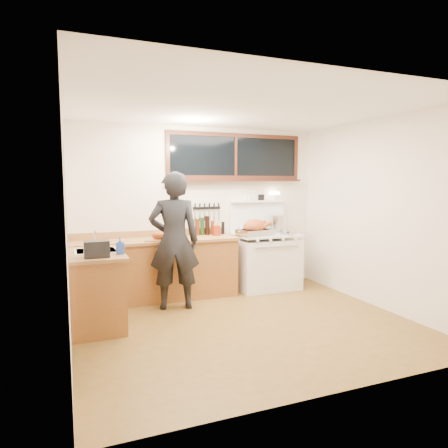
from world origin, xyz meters
name	(u,v)px	position (x,y,z in m)	size (l,w,h in m)	color
ground_plane	(245,325)	(0.00, 0.00, -0.01)	(4.00, 3.50, 0.02)	brown
room_shell	(246,189)	(0.00, 0.00, 1.65)	(4.10, 3.60, 2.65)	silver
counter_back	(156,269)	(-0.80, 1.45, 0.45)	(2.44, 0.64, 1.00)	brown
counter_left	(96,289)	(-1.70, 0.62, 0.45)	(0.64, 1.09, 0.90)	brown
sink_unit	(96,255)	(-1.68, 0.70, 0.85)	(0.50, 0.45, 0.37)	white
vintage_stove	(265,260)	(1.00, 1.41, 0.47)	(1.02, 0.74, 1.58)	white
back_window	(236,162)	(0.60, 1.72, 2.06)	(2.32, 0.13, 0.77)	black
left_doorway	(69,255)	(-1.99, -0.55, 1.09)	(0.02, 1.04, 2.17)	black
knife_strip	(207,209)	(0.10, 1.73, 1.31)	(0.46, 0.03, 0.28)	black
man	(174,241)	(-0.65, 0.93, 0.94)	(0.76, 0.58, 1.87)	black
soap_bottle	(120,246)	(-1.43, 0.40, 1.00)	(0.09, 0.09, 0.20)	#2447B8
toaster	(97,249)	(-1.70, 0.28, 0.99)	(0.27, 0.19, 0.19)	black
cutting_board	(159,237)	(-0.78, 1.29, 0.95)	(0.42, 0.37, 0.13)	#9C6C3E
roast_turkey	(255,229)	(0.74, 1.27, 1.00)	(0.55, 0.43, 0.26)	silver
stockpot	(278,223)	(1.29, 1.52, 1.05)	(0.31, 0.31, 0.29)	silver
saucepan	(260,229)	(0.99, 1.60, 0.96)	(0.17, 0.28, 0.12)	silver
pot_lid	(288,234)	(1.29, 1.20, 0.91)	(0.28, 0.28, 0.04)	silver
coffee_tin	(216,231)	(0.17, 1.49, 0.98)	(0.11, 0.09, 0.16)	maroon
pitcher	(182,231)	(-0.34, 1.64, 0.98)	(0.10, 0.10, 0.15)	white
bottle_cluster	(206,227)	(0.04, 1.63, 1.03)	(0.57, 0.07, 0.30)	black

